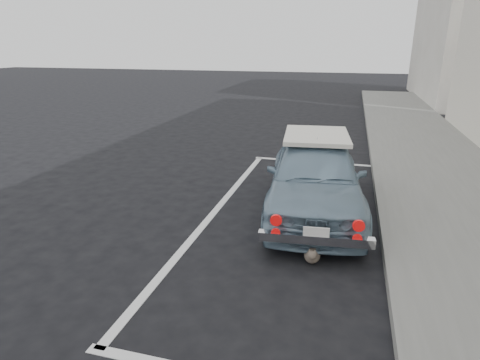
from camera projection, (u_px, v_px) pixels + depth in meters
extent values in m
plane|color=black|center=(206.00, 333.00, 4.02)|extent=(80.00, 80.00, 0.00)
cube|color=beige|center=(468.00, 17.00, 19.41)|extent=(3.50, 10.00, 8.00)
cube|color=silver|center=(316.00, 162.00, 9.83)|extent=(3.00, 0.12, 0.01)
cube|color=silver|center=(216.00, 210.00, 6.98)|extent=(0.12, 7.00, 0.01)
imported|color=#7592A7|center=(315.00, 174.00, 6.79)|extent=(1.94, 3.99, 1.31)
cube|color=silver|center=(317.00, 135.00, 6.96)|extent=(1.23, 1.57, 0.07)
cube|color=silver|center=(316.00, 239.00, 5.13)|extent=(1.47, 0.27, 0.12)
cube|color=white|center=(316.00, 234.00, 5.06)|extent=(0.33, 0.05, 0.17)
cylinder|color=red|center=(276.00, 220.00, 5.10)|extent=(0.15, 0.06, 0.15)
cylinder|color=red|center=(359.00, 226.00, 4.95)|extent=(0.15, 0.06, 0.15)
cylinder|color=red|center=(276.00, 233.00, 5.16)|extent=(0.12, 0.05, 0.12)
cylinder|color=red|center=(357.00, 239.00, 5.00)|extent=(0.12, 0.05, 0.12)
ellipsoid|color=#726557|center=(312.00, 254.00, 5.31)|extent=(0.23, 0.35, 0.21)
sphere|color=#726557|center=(312.00, 255.00, 5.15)|extent=(0.13, 0.13, 0.13)
cone|color=#726557|center=(309.00, 250.00, 5.14)|extent=(0.04, 0.04, 0.05)
cone|color=#726557|center=(315.00, 250.00, 5.12)|extent=(0.04, 0.04, 0.05)
cylinder|color=#726557|center=(316.00, 253.00, 5.48)|extent=(0.12, 0.21, 0.03)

